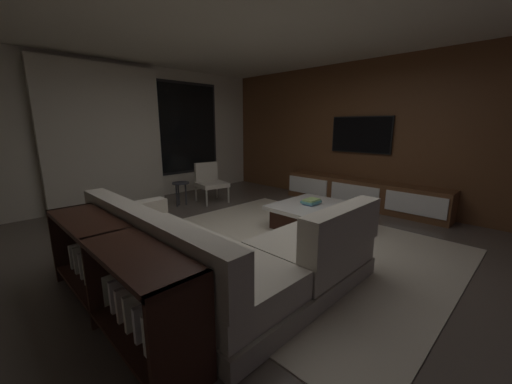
# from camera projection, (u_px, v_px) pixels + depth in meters

# --- Properties ---
(floor) EXTENTS (9.20, 9.20, 0.00)m
(floor) POSITION_uv_depth(u_px,v_px,m) (263.00, 250.00, 3.73)
(floor) COLOR #564C44
(back_wall_with_window) EXTENTS (6.60, 0.30, 2.70)m
(back_wall_with_window) POSITION_uv_depth(u_px,v_px,m) (129.00, 135.00, 5.88)
(back_wall_with_window) COLOR beige
(back_wall_with_window) RESTS_ON floor
(media_wall) EXTENTS (0.12, 7.80, 2.70)m
(media_wall) POSITION_uv_depth(u_px,v_px,m) (376.00, 135.00, 5.54)
(media_wall) COLOR brown
(media_wall) RESTS_ON floor
(ceiling) EXTENTS (8.20, 8.20, 0.00)m
(ceiling) POSITION_uv_depth(u_px,v_px,m) (264.00, 12.00, 3.13)
(ceiling) COLOR beige
(area_rug) EXTENTS (3.20, 3.80, 0.01)m
(area_rug) POSITION_uv_depth(u_px,v_px,m) (287.00, 244.00, 3.90)
(area_rug) COLOR beige
(area_rug) RESTS_ON floor
(sectional_couch) EXTENTS (1.98, 2.50, 0.82)m
(sectional_couch) POSITION_uv_depth(u_px,v_px,m) (216.00, 256.00, 2.89)
(sectional_couch) COLOR #A49C8C
(sectional_couch) RESTS_ON floor
(coffee_table) EXTENTS (1.16, 1.16, 0.36)m
(coffee_table) POSITION_uv_depth(u_px,v_px,m) (317.00, 217.00, 4.45)
(coffee_table) COLOR black
(coffee_table) RESTS_ON floor
(book_stack_on_coffee_table) EXTENTS (0.26, 0.21, 0.08)m
(book_stack_on_coffee_table) POSITION_uv_depth(u_px,v_px,m) (311.00, 202.00, 4.48)
(book_stack_on_coffee_table) COLOR #708EC8
(book_stack_on_coffee_table) RESTS_ON coffee_table
(accent_chair_near_window) EXTENTS (0.63, 0.65, 0.78)m
(accent_chair_near_window) POSITION_uv_depth(u_px,v_px,m) (210.00, 180.00, 6.03)
(accent_chair_near_window) COLOR #B2ADA0
(accent_chair_near_window) RESTS_ON floor
(side_stool) EXTENTS (0.32, 0.32, 0.46)m
(side_stool) POSITION_uv_depth(u_px,v_px,m) (181.00, 187.00, 5.68)
(side_stool) COLOR #333338
(side_stool) RESTS_ON floor
(media_console) EXTENTS (0.46, 3.10, 0.52)m
(media_console) POSITION_uv_depth(u_px,v_px,m) (362.00, 194.00, 5.62)
(media_console) COLOR brown
(media_console) RESTS_ON floor
(mounted_tv) EXTENTS (0.05, 1.18, 0.68)m
(mounted_tv) POSITION_uv_depth(u_px,v_px,m) (361.00, 135.00, 5.64)
(mounted_tv) COLOR black
(console_table_behind_couch) EXTENTS (0.40, 2.10, 0.74)m
(console_table_behind_couch) POSITION_uv_depth(u_px,v_px,m) (112.00, 272.00, 2.32)
(console_table_behind_couch) COLOR black
(console_table_behind_couch) RESTS_ON floor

